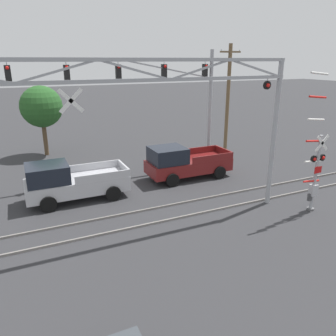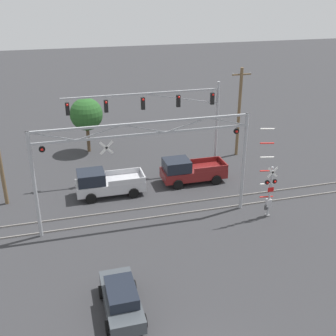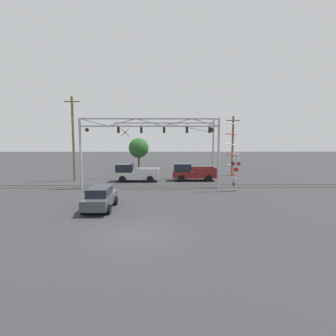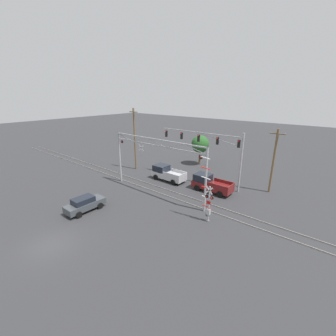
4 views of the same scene
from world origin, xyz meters
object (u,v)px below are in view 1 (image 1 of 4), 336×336
at_px(pickup_truck_lead, 70,182).
at_px(background_tree_beyond_span, 41,107).
at_px(pickup_truck_following, 183,163).
at_px(utility_pole_right, 228,97).
at_px(crossing_gantry, 137,115).
at_px(crossing_signal_mast, 315,170).
at_px(traffic_signal_span, 159,85).

relative_size(pickup_truck_lead, background_tree_beyond_span, 0.98).
height_order(pickup_truck_following, utility_pole_right, utility_pole_right).
distance_m(pickup_truck_lead, pickup_truck_following, 6.93).
distance_m(crossing_gantry, background_tree_beyond_span, 14.57).
xyz_separation_m(pickup_truck_lead, pickup_truck_following, (6.91, 0.52, 0.00)).
distance_m(crossing_gantry, utility_pole_right, 14.67).
height_order(crossing_signal_mast, traffic_signal_span, traffic_signal_span).
bearing_deg(crossing_gantry, utility_pole_right, 41.53).
distance_m(crossing_signal_mast, traffic_signal_span, 10.34).
relative_size(crossing_gantry, pickup_truck_lead, 2.73).
bearing_deg(pickup_truck_following, traffic_signal_span, 108.83).
height_order(crossing_gantry, pickup_truck_following, crossing_gantry).
bearing_deg(pickup_truck_lead, crossing_gantry, -65.12).
height_order(traffic_signal_span, pickup_truck_following, traffic_signal_span).
relative_size(crossing_gantry, pickup_truck_following, 2.71).
distance_m(crossing_gantry, pickup_truck_following, 8.07).
bearing_deg(background_tree_beyond_span, pickup_truck_following, -51.61).
height_order(utility_pole_right, background_tree_beyond_span, utility_pole_right).
xyz_separation_m(utility_pole_right, background_tree_beyond_span, (-13.46, 4.58, -0.54)).
relative_size(traffic_signal_span, pickup_truck_lead, 2.46).
relative_size(crossing_gantry, traffic_signal_span, 1.11).
bearing_deg(pickup_truck_lead, background_tree_beyond_span, 92.03).
bearing_deg(utility_pole_right, traffic_signal_span, -160.09).
bearing_deg(traffic_signal_span, crossing_gantry, -119.34).
distance_m(traffic_signal_span, pickup_truck_following, 5.03).
xyz_separation_m(pickup_truck_lead, background_tree_beyond_span, (-0.34, 9.67, 2.70)).
height_order(crossing_signal_mast, background_tree_beyond_span, crossing_signal_mast).
xyz_separation_m(crossing_signal_mast, pickup_truck_following, (-3.53, 6.72, -1.09)).
bearing_deg(pickup_truck_lead, pickup_truck_following, 4.28).
bearing_deg(background_tree_beyond_span, traffic_signal_span, -47.28).
relative_size(crossing_signal_mast, background_tree_beyond_span, 1.25).
height_order(crossing_gantry, pickup_truck_lead, crossing_gantry).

